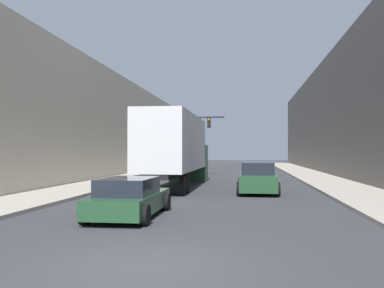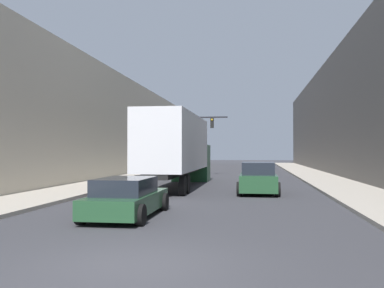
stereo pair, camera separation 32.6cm
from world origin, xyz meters
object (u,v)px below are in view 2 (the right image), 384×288
at_px(traffic_signal_gantry, 184,132).
at_px(suv_car, 258,178).
at_px(semi_truck, 178,148).
at_px(sedan_car, 127,198).

bearing_deg(traffic_signal_gantry, suv_car, -67.03).
xyz_separation_m(semi_truck, traffic_signal_gantry, (-1.69, 12.21, 1.54)).
relative_size(semi_truck, traffic_signal_gantry, 2.31).
bearing_deg(traffic_signal_gantry, semi_truck, -82.13).
xyz_separation_m(semi_truck, suv_car, (4.80, -3.10, -1.65)).
relative_size(sedan_car, suv_car, 0.95).
bearing_deg(suv_car, sedan_car, -116.51).
height_order(semi_truck, traffic_signal_gantry, traffic_signal_gantry).
bearing_deg(sedan_car, traffic_signal_gantry, 94.95).
distance_m(semi_truck, traffic_signal_gantry, 12.42).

